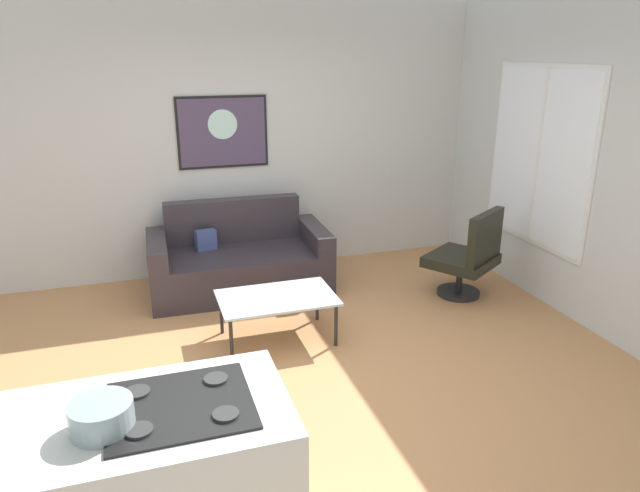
{
  "coord_description": "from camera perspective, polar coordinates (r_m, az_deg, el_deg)",
  "views": [
    {
      "loc": [
        -1.01,
        -3.58,
        2.33
      ],
      "look_at": [
        0.44,
        0.9,
        0.7
      ],
      "focal_mm": 32.52,
      "sensor_mm": 36.0,
      "label": 1
    }
  ],
  "objects": [
    {
      "name": "wall_painting",
      "position": [
        6.09,
        -9.55,
        11.0
      ],
      "size": [
        0.92,
        0.03,
        0.73
      ],
      "color": "black"
    },
    {
      "name": "ground",
      "position": [
        4.4,
        -1.85,
        -13.19
      ],
      "size": [
        6.4,
        6.4,
        0.04
      ],
      "primitive_type": "cube",
      "color": "#B97F4E"
    },
    {
      "name": "right_wall",
      "position": [
        5.4,
        25.05,
        7.4
      ],
      "size": [
        0.05,
        6.4,
        2.8
      ],
      "primitive_type": "cube",
      "color": "silver",
      "rests_on": "ground"
    },
    {
      "name": "coffee_table",
      "position": [
        4.78,
        -4.27,
        -5.31
      ],
      "size": [
        0.95,
        0.6,
        0.39
      ],
      "color": "silver",
      "rests_on": "ground"
    },
    {
      "name": "back_wall",
      "position": [
        6.16,
        -8.38,
        10.2
      ],
      "size": [
        6.4,
        0.05,
        2.8
      ],
      "primitive_type": "cube",
      "color": "beige",
      "rests_on": "ground"
    },
    {
      "name": "armchair",
      "position": [
        5.74,
        14.43,
        -0.98
      ],
      "size": [
        0.81,
        0.81,
        0.88
      ],
      "color": "black",
      "rests_on": "ground"
    },
    {
      "name": "mixing_bowl",
      "position": [
        2.53,
        -20.68,
        -15.46
      ],
      "size": [
        0.25,
        0.25,
        0.12
      ],
      "color": "gray",
      "rests_on": "kitchen_counter"
    },
    {
      "name": "window",
      "position": [
        5.83,
        20.76,
        8.21
      ],
      "size": [
        0.03,
        1.42,
        1.67
      ],
      "color": "silver"
    },
    {
      "name": "couch",
      "position": [
        5.86,
        -7.99,
        -1.55
      ],
      "size": [
        1.76,
        0.93,
        0.86
      ],
      "color": "#30282E",
      "rests_on": "ground"
    }
  ]
}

